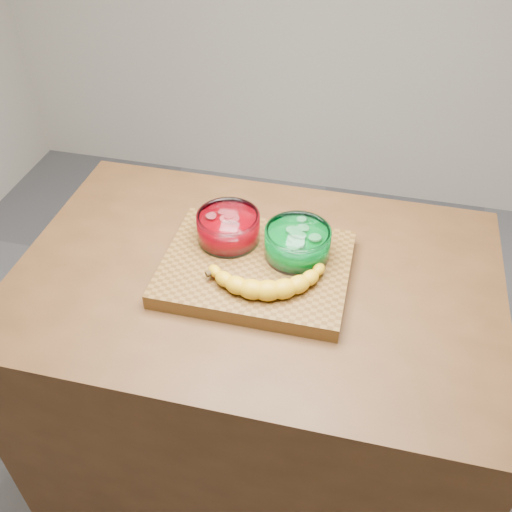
# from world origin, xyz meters

# --- Properties ---
(ground) EXTENTS (3.50, 3.50, 0.00)m
(ground) POSITION_xyz_m (0.00, 0.00, 0.00)
(ground) COLOR #5D5D61
(ground) RESTS_ON ground
(counter) EXTENTS (1.20, 0.80, 0.90)m
(counter) POSITION_xyz_m (0.00, 0.00, 0.45)
(counter) COLOR #4E3017
(counter) RESTS_ON ground
(cutting_board) EXTENTS (0.45, 0.35, 0.04)m
(cutting_board) POSITION_xyz_m (0.00, 0.00, 0.92)
(cutting_board) COLOR brown
(cutting_board) RESTS_ON counter
(bowl_red) EXTENTS (0.16, 0.16, 0.07)m
(bowl_red) POSITION_xyz_m (-0.09, 0.07, 0.98)
(bowl_red) COLOR white
(bowl_red) RESTS_ON cutting_board
(bowl_green) EXTENTS (0.16, 0.16, 0.07)m
(bowl_green) POSITION_xyz_m (0.09, 0.05, 0.98)
(bowl_green) COLOR white
(bowl_green) RESTS_ON cutting_board
(banana) EXTENTS (0.30, 0.17, 0.04)m
(banana) POSITION_xyz_m (0.04, -0.06, 0.96)
(banana) COLOR gold
(banana) RESTS_ON cutting_board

